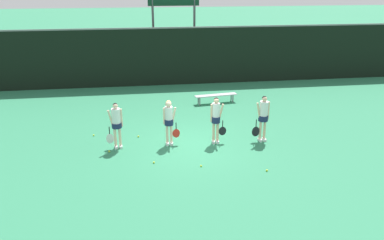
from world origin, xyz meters
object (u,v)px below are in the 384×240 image
object	(u,v)px
player_0	(116,122)
tennis_ball_6	(179,133)
player_3	(263,115)
player_1	(169,119)
player_2	(216,117)
tennis_ball_4	(138,136)
tennis_ball_1	(154,162)
tennis_ball_2	(94,135)
tennis_ball_5	(201,166)
tennis_ball_0	(109,151)
bench_courtside	(216,96)
scoreboard	(174,5)
tennis_ball_3	(267,170)

from	to	relation	value
player_0	tennis_ball_6	size ratio (longest dim) A/B	25.18
player_3	player_1	bearing A→B (deg)	171.44
player_2	player_1	bearing A→B (deg)	-178.33
tennis_ball_4	tennis_ball_6	world-z (taller)	tennis_ball_6
player_0	player_1	world-z (taller)	player_1
tennis_ball_1	tennis_ball_2	bearing A→B (deg)	130.21
player_1	tennis_ball_5	world-z (taller)	player_1
tennis_ball_4	tennis_ball_5	size ratio (longest dim) A/B	1.06
tennis_ball_4	tennis_ball_0	bearing A→B (deg)	-130.74
player_0	player_3	xyz separation A→B (m)	(5.50, -0.13, 0.04)
bench_courtside	tennis_ball_2	world-z (taller)	bench_courtside
scoreboard	tennis_ball_3	bearing A→B (deg)	-81.95
player_1	tennis_ball_6	xyz separation A→B (m)	(0.46, 1.00, -1.00)
scoreboard	tennis_ball_1	xyz separation A→B (m)	(-1.85, -11.59, -4.37)
bench_courtside	player_1	distance (m)	5.46
player_3	tennis_ball_5	world-z (taller)	player_3
tennis_ball_0	player_2	bearing A→B (deg)	4.41
tennis_ball_0	tennis_ball_2	xyz separation A→B (m)	(-0.71, 1.60, -0.00)
scoreboard	tennis_ball_3	world-z (taller)	scoreboard
scoreboard	player_1	size ratio (longest dim) A/B	3.28
tennis_ball_1	tennis_ball_6	distance (m)	2.72
player_2	tennis_ball_3	bearing A→B (deg)	-59.95
player_1	tennis_ball_6	size ratio (longest dim) A/B	25.28
tennis_ball_0	player_0	bearing A→B (deg)	49.94
bench_courtside	player_3	size ratio (longest dim) A/B	1.20
tennis_ball_5	player_0	bearing A→B (deg)	145.49
tennis_ball_1	tennis_ball_3	bearing A→B (deg)	-16.64
player_0	tennis_ball_5	world-z (taller)	player_0
player_2	tennis_ball_1	bearing A→B (deg)	-145.81
tennis_ball_1	tennis_ball_2	size ratio (longest dim) A/B	0.98
bench_courtside	tennis_ball_0	size ratio (longest dim) A/B	32.15
tennis_ball_1	tennis_ball_6	size ratio (longest dim) A/B	0.93
tennis_ball_4	tennis_ball_2	bearing A→B (deg)	168.22
scoreboard	tennis_ball_2	world-z (taller)	scoreboard
player_3	tennis_ball_0	world-z (taller)	player_3
tennis_ball_3	tennis_ball_0	bearing A→B (deg)	157.25
tennis_ball_4	tennis_ball_6	bearing A→B (deg)	5.26
tennis_ball_0	tennis_ball_6	distance (m)	3.03
player_1	player_3	size ratio (longest dim) A/B	0.97
tennis_ball_5	bench_courtside	bearing A→B (deg)	74.49
tennis_ball_4	scoreboard	bearing A→B (deg)	75.71
scoreboard	tennis_ball_4	xyz separation A→B (m)	(-2.36, -9.26, -4.37)
player_2	tennis_ball_2	xyz separation A→B (m)	(-4.71, 1.29, -1.02)
bench_courtside	tennis_ball_2	xyz separation A→B (m)	(-5.68, -3.47, -0.35)
player_3	player_0	bearing A→B (deg)	172.50
tennis_ball_3	bench_courtside	bearing A→B (deg)	91.93
tennis_ball_1	tennis_ball_2	xyz separation A→B (m)	(-2.28, 2.70, 0.00)
bench_courtside	player_3	bearing A→B (deg)	-87.66
tennis_ball_5	tennis_ball_6	size ratio (longest dim) A/B	0.93
scoreboard	tennis_ball_4	world-z (taller)	scoreboard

